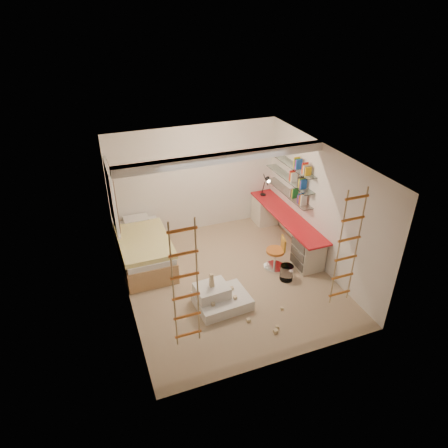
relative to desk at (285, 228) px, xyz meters
name	(u,v)px	position (x,y,z in m)	size (l,w,h in m)	color
floor	(229,279)	(-1.72, -0.86, -0.40)	(4.50, 4.50, 0.00)	tan
ceiling_beam	(224,158)	(-1.72, -0.56, 2.12)	(4.00, 0.18, 0.16)	white
window_frame	(111,196)	(-3.69, 0.64, 1.15)	(0.06, 1.15, 1.35)	white
window_blind	(113,196)	(-3.65, 0.64, 1.15)	(0.02, 1.00, 1.20)	#4C2D1E
rope_ladder_left	(185,286)	(-3.07, -2.61, 1.11)	(0.41, 0.04, 2.13)	orange
rope_ladder_right	(348,249)	(-0.37, -2.61, 1.11)	(0.41, 0.04, 2.13)	orange
waste_bin	(287,273)	(-0.63, -1.27, -0.24)	(0.27, 0.27, 0.33)	white
desk	(285,228)	(0.00, 0.00, 0.00)	(0.56, 2.80, 0.75)	red
shelves	(289,179)	(0.15, 0.27, 1.10)	(0.25, 1.80, 0.71)	white
bed	(144,249)	(-3.20, 0.36, -0.07)	(1.02, 2.00, 0.69)	#AD7F51
task_lamp	(267,183)	(-0.05, 0.96, 0.73)	(0.14, 0.36, 0.57)	black
swivel_chair	(276,257)	(-0.65, -0.83, -0.13)	(0.54, 0.54, 0.75)	#C26725
play_platform	(219,298)	(-2.17, -1.52, -0.24)	(1.02, 0.82, 0.43)	silver
toy_blocks	(239,301)	(-1.91, -1.83, -0.13)	(1.30, 1.17, 0.70)	#CCB284
books	(290,174)	(0.15, 0.27, 1.21)	(0.14, 0.64, 0.92)	white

